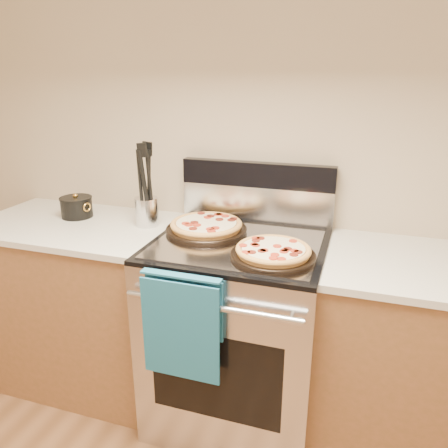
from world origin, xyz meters
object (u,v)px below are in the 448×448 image
(range_body, at_px, (238,334))
(saucepan, at_px, (77,208))
(utensil_crock, at_px, (147,212))
(pepperoni_pizza_front, at_px, (273,252))
(pepperoni_pizza_back, at_px, (206,226))

(range_body, distance_m, saucepan, 1.06)
(utensil_crock, height_order, saucepan, utensil_crock)
(pepperoni_pizza_front, height_order, saucepan, saucepan)
(range_body, height_order, pepperoni_pizza_front, pepperoni_pizza_front)
(utensil_crock, bearing_deg, pepperoni_pizza_back, -6.44)
(utensil_crock, bearing_deg, range_body, -11.91)
(range_body, relative_size, pepperoni_pizza_front, 2.66)
(pepperoni_pizza_front, relative_size, utensil_crock, 2.38)
(pepperoni_pizza_front, xyz_separation_m, utensil_crock, (-0.69, 0.24, 0.03))
(range_body, xyz_separation_m, utensil_crock, (-0.51, 0.11, 0.53))
(pepperoni_pizza_front, bearing_deg, range_body, 144.16)
(pepperoni_pizza_front, xyz_separation_m, saucepan, (-1.10, 0.24, 0.01))
(pepperoni_pizza_front, bearing_deg, pepperoni_pizza_back, 150.95)
(range_body, relative_size, utensil_crock, 6.33)
(pepperoni_pizza_front, distance_m, saucepan, 1.13)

